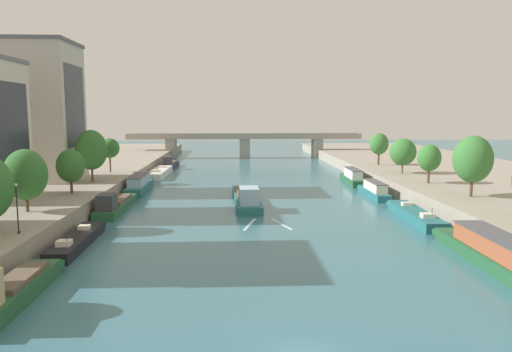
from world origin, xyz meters
TOP-DOWN VIEW (x-y plane):
  - quay_left at (-38.42, 55.00)m, footprint 36.00×170.00m
  - quay_right at (38.42, 55.00)m, footprint 36.00×170.00m
  - barge_midriver at (-1.67, 43.28)m, footprint 3.85×19.82m
  - wake_behind_barge at (0.10, 30.58)m, footprint 5.60×5.98m
  - moored_boat_left_end at (-18.32, 7.95)m, footprint 2.40×12.78m
  - moored_boat_left_midway at (-18.46, 22.43)m, footprint 2.35×13.10m
  - moored_boat_left_upstream at (-18.77, 39.07)m, footprint 2.74×15.28m
  - moored_boat_left_far at (-18.62, 55.03)m, footprint 2.88×14.57m
  - moored_boat_left_gap_after at (-18.11, 74.12)m, footprint 3.22×16.54m
  - moored_boat_left_lone at (-17.88, 88.50)m, footprint 2.87×12.36m
  - moored_boat_right_near at (18.07, 15.23)m, footprint 3.58×16.74m
  - moored_boat_right_end at (18.03, 32.24)m, footprint 3.04×15.12m
  - moored_boat_right_upstream at (17.84, 48.08)m, footprint 2.20×12.04m
  - moored_boat_right_gap_after at (17.98, 61.96)m, footprint 2.62×12.44m
  - tree_left_nearest at (-25.14, 27.78)m, footprint 4.40×4.40m
  - tree_left_distant at (-24.22, 39.13)m, footprint 3.51×3.51m
  - tree_left_past_mid at (-24.58, 49.82)m, footprint 4.64×4.64m
  - tree_left_third at (-24.90, 61.98)m, footprint 3.38×3.38m
  - tree_right_by_lamp at (25.89, 34.44)m, footprint 4.73×4.73m
  - tree_right_far at (25.25, 45.98)m, footprint 3.39×3.39m
  - tree_right_third at (25.52, 57.73)m, footprint 4.46×4.46m
  - tree_right_distant at (25.53, 71.31)m, footprint 3.72×3.72m
  - lamppost_left_bank at (-22.03, 18.32)m, footprint 0.28×0.28m
  - building_left_corner at (-34.81, 52.85)m, footprint 14.93×11.50m
  - bridge_far at (0.00, 111.77)m, footprint 64.84×4.40m

SIDE VIEW (x-z plane):
  - wake_behind_barge at x=0.10m, z-range 0.00..0.03m
  - moored_boat_left_midway at x=-18.46m, z-range -0.52..1.64m
  - moored_boat_right_end at x=18.03m, z-range -0.52..1.71m
  - moored_boat_left_gap_after at x=-18.11m, z-range -0.53..1.91m
  - moored_boat_left_lone at x=-17.88m, z-range -0.61..2.32m
  - moored_boat_left_upstream at x=-18.77m, z-range -0.60..2.32m
  - barge_midriver at x=-1.67m, z-range -0.66..2.48m
  - moored_boat_right_upstream at x=17.84m, z-range -0.20..2.17m
  - moored_boat_left_end at x=-18.32m, z-range -0.71..2.73m
  - moored_boat_right_near at x=18.07m, z-range -0.22..2.48m
  - moored_boat_right_gap_after at x=17.98m, z-range -0.23..2.49m
  - moored_boat_left_far at x=-18.62m, z-range -0.23..2.53m
  - quay_left at x=-38.42m, z-range 0.00..2.32m
  - quay_right at x=38.42m, z-range 0.00..2.32m
  - bridge_far at x=0.00m, z-range 0.99..7.88m
  - lamppost_left_bank at x=-22.03m, z-range 2.54..6.90m
  - tree_left_distant at x=-24.22m, z-range 3.03..8.74m
  - tree_right_third at x=25.52m, z-range 3.00..8.98m
  - tree_right_far at x=25.25m, z-range 3.19..8.90m
  - tree_left_nearest at x=-25.14m, z-range 2.94..9.52m
  - tree_right_distant at x=25.53m, z-range 3.32..9.64m
  - tree_left_third at x=-24.90m, z-range 3.54..9.45m
  - tree_right_by_lamp at x=25.89m, z-range 3.19..10.74m
  - tree_left_past_mid at x=-24.58m, z-range 3.23..11.02m
  - building_left_corner at x=-34.81m, z-range 2.33..23.38m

